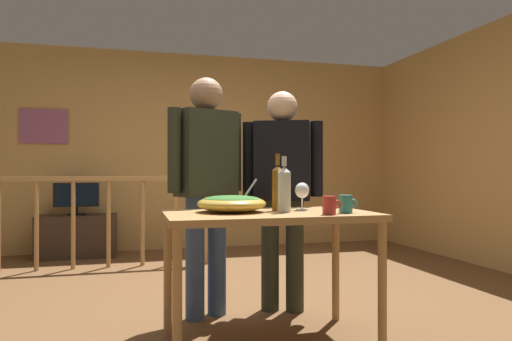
{
  "coord_description": "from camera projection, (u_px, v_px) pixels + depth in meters",
  "views": [
    {
      "loc": [
        -0.72,
        -3.52,
        1.01
      ],
      "look_at": [
        0.06,
        -0.6,
        1.02
      ],
      "focal_mm": 32.72,
      "sensor_mm": 36.0,
      "label": 1
    }
  ],
  "objects": [
    {
      "name": "flat_screen_tv",
      "position": [
        76.0,
        196.0,
        5.49
      ],
      "size": [
        0.51,
        0.12,
        0.38
      ],
      "color": "black",
      "rests_on": "tv_console"
    },
    {
      "name": "wine_glass",
      "position": [
        302.0,
        191.0,
        2.88
      ],
      "size": [
        0.09,
        0.09,
        0.17
      ],
      "color": "silver",
      "rests_on": "serving_table"
    },
    {
      "name": "salad_bowl",
      "position": [
        232.0,
        203.0,
        2.74
      ],
      "size": [
        0.41,
        0.41,
        0.21
      ],
      "color": "gold",
      "rests_on": "serving_table"
    },
    {
      "name": "person_standing_right",
      "position": [
        282.0,
        181.0,
        3.39
      ],
      "size": [
        0.54,
        0.36,
        1.59
      ],
      "rotation": [
        0.0,
        0.0,
        2.73
      ],
      "color": "#2D3323",
      "rests_on": "ground_plane"
    },
    {
      "name": "serving_table",
      "position": [
        269.0,
        227.0,
        2.74
      ],
      "size": [
        1.21,
        0.69,
        0.77
      ],
      "color": "#B2844C",
      "rests_on": "ground_plane"
    },
    {
      "name": "ground_plane",
      "position": [
        228.0,
        303.0,
        3.59
      ],
      "size": [
        7.68,
        7.68,
        0.0
      ],
      "primitive_type": "plane",
      "color": "brown"
    },
    {
      "name": "framed_picture",
      "position": [
        44.0,
        126.0,
        5.7
      ],
      "size": [
        0.55,
        0.03,
        0.42
      ],
      "primitive_type": "cube",
      "color": "#97547B"
    },
    {
      "name": "stair_railing",
      "position": [
        113.0,
        210.0,
        4.95
      ],
      "size": [
        2.9,
        0.1,
        1.01
      ],
      "color": "#B2844C",
      "rests_on": "ground_plane"
    },
    {
      "name": "mug_red",
      "position": [
        330.0,
        205.0,
        2.58
      ],
      "size": [
        0.11,
        0.07,
        0.1
      ],
      "color": "#B7332D",
      "rests_on": "serving_table"
    },
    {
      "name": "tv_console",
      "position": [
        77.0,
        236.0,
        5.52
      ],
      "size": [
        0.9,
        0.4,
        0.5
      ],
      "primitive_type": "cube",
      "color": "#38281E",
      "rests_on": "ground_plane"
    },
    {
      "name": "person_standing_left",
      "position": [
        206.0,
        175.0,
        3.24
      ],
      "size": [
        0.55,
        0.36,
        1.66
      ],
      "rotation": [
        0.0,
        0.0,
        3.56
      ],
      "color": "#3D5684",
      "rests_on": "ground_plane"
    },
    {
      "name": "wine_bottle_clear",
      "position": [
        284.0,
        188.0,
        2.73
      ],
      "size": [
        0.08,
        0.08,
        0.33
      ],
      "color": "silver",
      "rests_on": "serving_table"
    },
    {
      "name": "mug_teal",
      "position": [
        346.0,
        204.0,
        2.68
      ],
      "size": [
        0.11,
        0.08,
        0.1
      ],
      "color": "teal",
      "rests_on": "serving_table"
    },
    {
      "name": "side_wall_right",
      "position": [
        475.0,
        147.0,
        5.15
      ],
      "size": [
        0.1,
        4.07,
        2.57
      ],
      "primitive_type": "cube",
      "color": "tan",
      "rests_on": "ground_plane"
    },
    {
      "name": "wine_bottle_amber",
      "position": [
        278.0,
        187.0,
        2.84
      ],
      "size": [
        0.07,
        0.07,
        0.35
      ],
      "color": "brown",
      "rests_on": "serving_table"
    },
    {
      "name": "back_wall",
      "position": [
        187.0,
        151.0,
        6.21
      ],
      "size": [
        5.91,
        0.1,
        2.57
      ],
      "primitive_type": "cube",
      "color": "tan",
      "rests_on": "ground_plane"
    }
  ]
}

